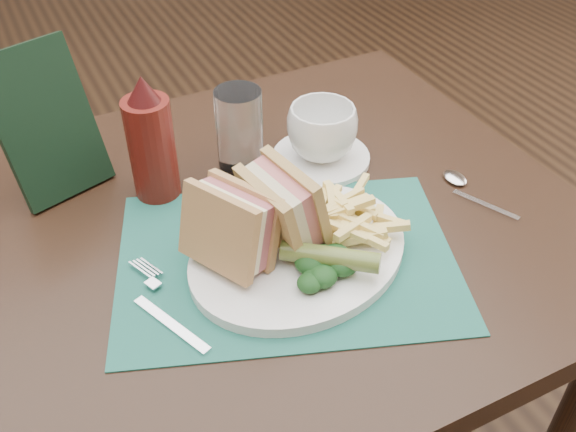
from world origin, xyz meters
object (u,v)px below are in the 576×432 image
object	(u,v)px
sandwich_half_b	(270,211)
saucer	(321,158)
placemat	(287,259)
sandwich_half_a	(219,236)
coffee_cup	(322,132)
drinking_glass	(240,131)
check_presenter	(46,123)
ketchup_bottle	(150,138)
table_main	(261,385)
plate	(298,252)

from	to	relation	value
sandwich_half_b	saucer	bearing A→B (deg)	35.33
placemat	sandwich_half_a	bearing A→B (deg)	176.60
sandwich_half_a	coffee_cup	distance (m)	0.29
saucer	drinking_glass	bearing A→B (deg)	162.57
check_presenter	drinking_glass	bearing A→B (deg)	-35.57
sandwich_half_b	drinking_glass	world-z (taller)	drinking_glass
placemat	ketchup_bottle	world-z (taller)	ketchup_bottle
check_presenter	coffee_cup	bearing A→B (deg)	-35.70
sandwich_half_a	check_presenter	distance (m)	0.32
sandwich_half_a	sandwich_half_b	size ratio (longest dim) A/B	0.98
sandwich_half_a	coffee_cup	size ratio (longest dim) A/B	1.02
placemat	sandwich_half_a	distance (m)	0.11
placemat	ketchup_bottle	xyz separation A→B (m)	(-0.10, 0.21, 0.09)
coffee_cup	ketchup_bottle	world-z (taller)	ketchup_bottle
table_main	placemat	bearing A→B (deg)	-86.02
plate	sandwich_half_a	size ratio (longest dim) A/B	2.79
sandwich_half_a	sandwich_half_b	world-z (taller)	sandwich_half_b
drinking_glass	plate	bearing A→B (deg)	-93.59
sandwich_half_a	sandwich_half_b	bearing A→B (deg)	-17.21
saucer	placemat	bearing A→B (deg)	-129.70
plate	coffee_cup	bearing A→B (deg)	37.72
placemat	coffee_cup	distance (m)	0.23
plate	drinking_glass	world-z (taller)	drinking_glass
coffee_cup	drinking_glass	xyz separation A→B (m)	(-0.12, 0.04, 0.01)
plate	sandwich_half_a	bearing A→B (deg)	159.40
placemat	saucer	xyz separation A→B (m)	(0.15, 0.18, 0.00)
sandwich_half_a	drinking_glass	bearing A→B (deg)	33.58
sandwich_half_a	coffee_cup	world-z (taller)	sandwich_half_a
coffee_cup	drinking_glass	size ratio (longest dim) A/B	0.81
placemat	saucer	world-z (taller)	saucer
table_main	ketchup_bottle	bearing A→B (deg)	129.20
coffee_cup	drinking_glass	world-z (taller)	drinking_glass
placemat	sandwich_half_b	size ratio (longest dim) A/B	3.91
table_main	check_presenter	distance (m)	0.56
plate	check_presenter	size ratio (longest dim) A/B	1.39
sandwich_half_a	drinking_glass	world-z (taller)	drinking_glass
saucer	coffee_cup	world-z (taller)	coffee_cup
placemat	sandwich_half_a	size ratio (longest dim) A/B	3.98
sandwich_half_b	table_main	bearing A→B (deg)	74.54
saucer	coffee_cup	xyz separation A→B (m)	(0.00, 0.00, 0.05)
coffee_cup	check_presenter	world-z (taller)	check_presenter
sandwich_half_b	saucer	world-z (taller)	sandwich_half_b
sandwich_half_b	ketchup_bottle	xyz separation A→B (m)	(-0.09, 0.19, 0.02)
table_main	placemat	world-z (taller)	placemat
sandwich_half_b	ketchup_bottle	bearing A→B (deg)	105.78
ketchup_bottle	saucer	bearing A→B (deg)	-7.47
table_main	saucer	bearing A→B (deg)	29.42
table_main	sandwich_half_b	bearing A→B (deg)	-96.22
placemat	drinking_glass	bearing A→B (deg)	82.32
placemat	sandwich_half_b	xyz separation A→B (m)	(-0.01, 0.02, 0.07)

